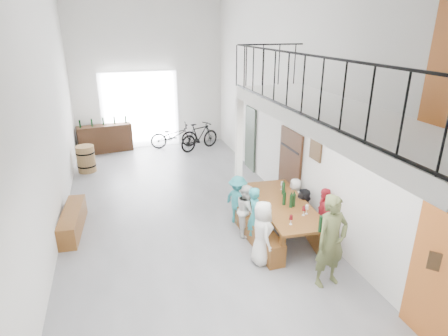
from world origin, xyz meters
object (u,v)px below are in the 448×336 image
object	(u,v)px
side_bench	(73,221)
oak_barrel	(86,159)
serving_counter	(105,138)
tasting_table	(284,207)
host_standing	(331,241)
bench_inner	(257,231)
bicycle_near	(174,136)

from	to	relation	value
side_bench	oak_barrel	xyz separation A→B (m)	(0.15, 3.80, 0.18)
side_bench	serving_counter	xyz separation A→B (m)	(0.75, 5.72, 0.25)
tasting_table	side_bench	xyz separation A→B (m)	(-4.44, 1.55, -0.46)
side_bench	oak_barrel	bearing A→B (deg)	87.68
tasting_table	host_standing	xyz separation A→B (m)	(0.08, -1.73, 0.16)
oak_barrel	host_standing	distance (m)	8.32
side_bench	host_standing	bearing A→B (deg)	-35.95
oak_barrel	host_standing	xyz separation A→B (m)	(4.36, -7.07, 0.44)
bench_inner	oak_barrel	distance (m)	6.53
bench_inner	bicycle_near	world-z (taller)	bicycle_near
serving_counter	bench_inner	bearing A→B (deg)	-76.03
bench_inner	serving_counter	world-z (taller)	serving_counter
serving_counter	tasting_table	bearing A→B (deg)	-71.74
host_standing	bench_inner	bearing A→B (deg)	104.56
oak_barrel	tasting_table	bearing A→B (deg)	-51.27
tasting_table	host_standing	size ratio (longest dim) A/B	1.49
oak_barrel	serving_counter	distance (m)	2.01
oak_barrel	host_standing	size ratio (longest dim) A/B	0.49
oak_barrel	bicycle_near	size ratio (longest dim) A/B	0.48
side_bench	oak_barrel	distance (m)	3.80
tasting_table	side_bench	size ratio (longest dim) A/B	1.47
side_bench	bicycle_near	world-z (taller)	bicycle_near
host_standing	side_bench	bearing A→B (deg)	135.49
tasting_table	serving_counter	size ratio (longest dim) A/B	1.36
host_standing	bicycle_near	xyz separation A→B (m)	(-1.28, 8.77, -0.40)
tasting_table	bicycle_near	xyz separation A→B (m)	(-1.21, 7.04, -0.24)
tasting_table	side_bench	world-z (taller)	tasting_table
side_bench	host_standing	size ratio (longest dim) A/B	1.02
oak_barrel	serving_counter	world-z (taller)	serving_counter
bench_inner	side_bench	xyz separation A→B (m)	(-3.81, 1.61, 0.01)
tasting_table	oak_barrel	world-z (taller)	oak_barrel
host_standing	bicycle_near	distance (m)	8.87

